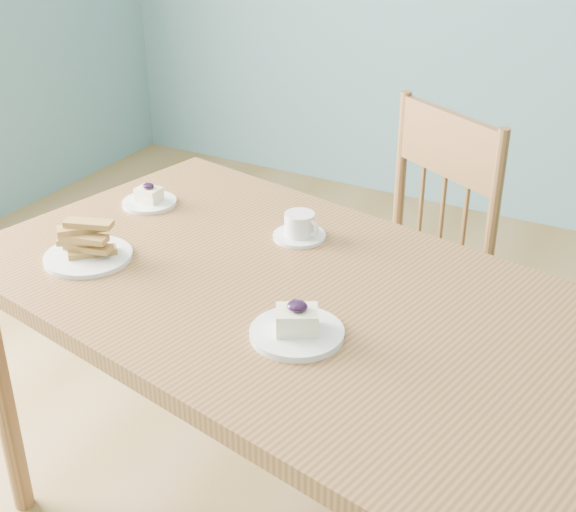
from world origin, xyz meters
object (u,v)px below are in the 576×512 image
Objects in this scene: cheesecake_plate_near at (297,328)px; biscotti_plate at (87,247)px; cheesecake_plate_far at (149,199)px; coffee_cup at (300,228)px; dining_chair at (401,270)px; dining_table at (292,320)px.

cheesecake_plate_near is 0.92× the size of biscotti_plate.
cheesecake_plate_far is 0.31m from biscotti_plate.
coffee_cup is (0.43, 0.02, 0.01)m from cheesecake_plate_far.
dining_chair is 7.58× the size of coffee_cup.
cheesecake_plate_near reaches higher than cheesecake_plate_far.
coffee_cup is at bearing 2.31° from cheesecake_plate_far.
dining_chair is at bearing 42.29° from cheesecake_plate_far.
cheesecake_plate_far is 1.11× the size of coffee_cup.
coffee_cup reaches higher than cheesecake_plate_far.
dining_table is 0.26m from coffee_cup.
dining_chair is 0.56m from coffee_cup.
dining_chair is 6.82× the size of cheesecake_plate_far.
dining_table is 12.51× the size of coffee_cup.
cheesecake_plate_far is 0.43m from coffee_cup.
dining_chair is 0.77m from cheesecake_plate_far.
dining_table is 1.65× the size of dining_chair.
dining_chair reaches higher than cheesecake_plate_far.
dining_table is at bearing 12.50° from biscotti_plate.
coffee_cup is at bearing 117.47° from cheesecake_plate_near.
biscotti_plate is (-0.47, -0.10, 0.11)m from dining_table.
biscotti_plate is at bearing -78.18° from cheesecake_plate_far.
biscotti_plate is (-0.37, -0.32, 0.00)m from coffee_cup.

